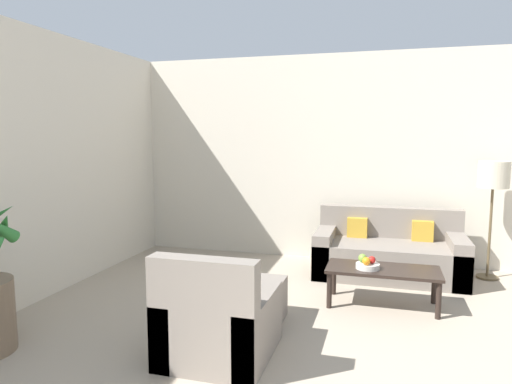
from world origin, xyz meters
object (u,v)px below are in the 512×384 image
(apple_red, at_px, (372,260))
(armchair, at_px, (218,323))
(fruit_bowl, at_px, (368,266))
(ottoman, at_px, (248,299))
(coffee_table, at_px, (383,273))
(sofa_loveseat, at_px, (389,254))
(apple_green, at_px, (363,258))
(floor_lamp, at_px, (493,180))
(orange_fruit, at_px, (366,261))

(apple_red, relative_size, armchair, 0.09)
(fruit_bowl, bearing_deg, ottoman, -148.75)
(coffee_table, bearing_deg, apple_red, -157.37)
(coffee_table, bearing_deg, armchair, -129.63)
(sofa_loveseat, distance_m, fruit_bowl, 1.10)
(sofa_loveseat, bearing_deg, armchair, -116.82)
(coffee_table, relative_size, ottoman, 1.66)
(fruit_bowl, distance_m, apple_green, 0.09)
(sofa_loveseat, relative_size, floor_lamp, 1.24)
(apple_green, bearing_deg, apple_red, -11.07)
(coffee_table, height_order, fruit_bowl, fruit_bowl)
(floor_lamp, bearing_deg, sofa_loveseat, -169.41)
(floor_lamp, bearing_deg, coffee_table, -133.66)
(armchair, height_order, ottoman, armchair)
(coffee_table, distance_m, armchair, 1.83)
(apple_green, relative_size, armchair, 0.10)
(sofa_loveseat, distance_m, orange_fruit, 1.17)
(coffee_table, relative_size, fruit_bowl, 4.72)
(orange_fruit, bearing_deg, floor_lamp, 45.32)
(floor_lamp, relative_size, fruit_bowl, 6.01)
(coffee_table, height_order, ottoman, coffee_table)
(sofa_loveseat, distance_m, armchair, 2.72)
(apple_green, bearing_deg, floor_lamp, 42.57)
(coffee_table, xyz_separation_m, orange_fruit, (-0.16, -0.11, 0.14))
(ottoman, bearing_deg, orange_fruit, 29.07)
(sofa_loveseat, height_order, armchair, armchair)
(sofa_loveseat, height_order, apple_red, sofa_loveseat)
(coffee_table, distance_m, fruit_bowl, 0.17)
(sofa_loveseat, distance_m, coffee_table, 1.02)
(armchair, relative_size, ottoman, 1.29)
(orange_fruit, bearing_deg, sofa_loveseat, 79.24)
(sofa_loveseat, bearing_deg, apple_green, -103.66)
(sofa_loveseat, bearing_deg, floor_lamp, 10.59)
(fruit_bowl, relative_size, armchair, 0.27)
(sofa_loveseat, xyz_separation_m, floor_lamp, (1.11, 0.21, 0.88))
(floor_lamp, height_order, coffee_table, floor_lamp)
(apple_red, relative_size, orange_fruit, 0.94)
(fruit_bowl, bearing_deg, sofa_loveseat, 79.26)
(armchair, bearing_deg, ottoman, 89.72)
(orange_fruit, distance_m, ottoman, 1.19)
(floor_lamp, distance_m, coffee_table, 1.88)
(coffee_table, distance_m, ottoman, 1.35)
(ottoman, bearing_deg, armchair, -90.28)
(floor_lamp, distance_m, fruit_bowl, 1.98)
(fruit_bowl, height_order, apple_red, apple_red)
(apple_green, height_order, ottoman, apple_green)
(fruit_bowl, xyz_separation_m, ottoman, (-1.02, -0.62, -0.21))
(apple_red, xyz_separation_m, armchair, (-1.06, -1.37, -0.20))
(orange_fruit, distance_m, armchair, 1.66)
(coffee_table, height_order, apple_green, apple_green)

